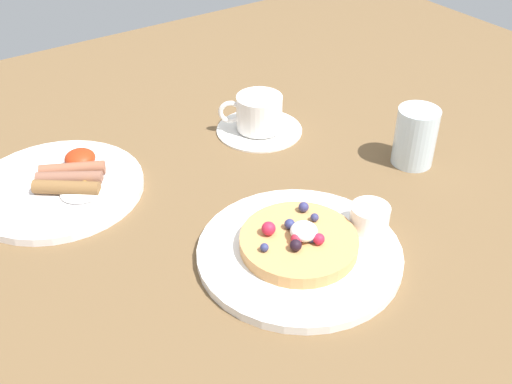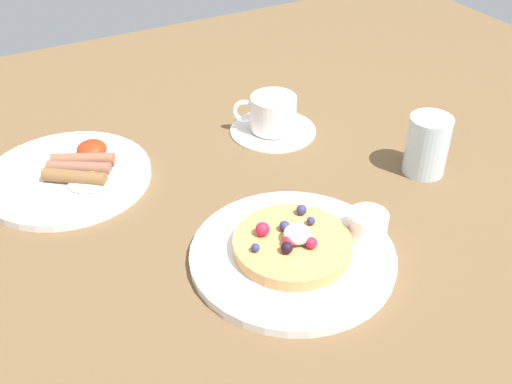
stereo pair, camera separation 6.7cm
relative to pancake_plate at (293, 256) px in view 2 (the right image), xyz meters
The scene contains 9 objects.
ground_plane 8.86cm from the pancake_plate, 136.75° to the left, with size 188.99×156.25×3.00cm, color brown.
pancake_plate is the anchor object (origin of this frame).
pancake_with_berries 1.73cm from the pancake_plate, 74.48° to the left, with size 15.07×15.07×3.82cm.
syrup_ramekin 10.70cm from the pancake_plate, ahead, with size 5.21×5.21×3.28cm.
breakfast_plate 37.48cm from the pancake_plate, 123.18° to the left, with size 25.01×25.01×1.19cm, color white.
fried_breakfast 35.65cm from the pancake_plate, 119.97° to the left, with size 11.45×12.37×2.75cm.
coffee_saucer 32.37cm from the pancake_plate, 64.52° to the left, with size 14.55×14.55×0.65cm, color white.
coffee_cup 32.53cm from the pancake_plate, 64.82° to the left, with size 10.03×7.70×5.79cm.
water_glass 29.45cm from the pancake_plate, 15.31° to the left, with size 6.39×6.39×9.24cm, color silver.
Camera 2 is at (-25.57, -54.68, 52.49)cm, focal length 42.91 mm.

